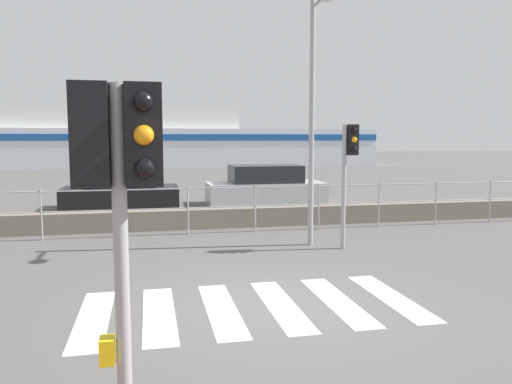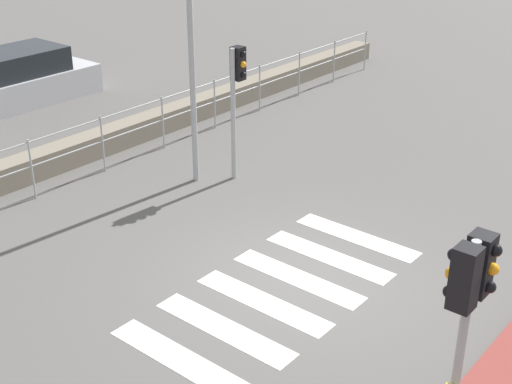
% 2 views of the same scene
% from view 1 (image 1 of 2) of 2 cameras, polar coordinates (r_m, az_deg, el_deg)
% --- Properties ---
extents(ground_plane, '(160.00, 160.00, 0.00)m').
position_cam_1_polar(ground_plane, '(7.68, 2.65, -12.81)').
color(ground_plane, '#565451').
extents(crosswalk, '(4.95, 2.40, 0.01)m').
position_cam_1_polar(crosswalk, '(7.59, -0.52, -13.01)').
color(crosswalk, silver).
rests_on(crosswalk, ground_plane).
extents(seawall, '(25.78, 0.55, 0.54)m').
position_cam_1_polar(seawall, '(14.07, -4.40, -2.95)').
color(seawall, slate).
rests_on(seawall, ground_plane).
extents(harbor_fence, '(23.24, 0.04, 1.26)m').
position_cam_1_polar(harbor_fence, '(13.13, -3.90, -1.16)').
color(harbor_fence, '#9EA0A3').
rests_on(harbor_fence, ground_plane).
extents(traffic_light_near, '(0.58, 0.41, 2.86)m').
position_cam_1_polar(traffic_light_near, '(3.44, -15.45, 1.53)').
color(traffic_light_near, '#9EA0A3').
rests_on(traffic_light_near, ground_plane).
extents(traffic_light_far, '(0.34, 0.32, 2.80)m').
position_cam_1_polar(traffic_light_far, '(11.35, 10.58, 3.85)').
color(traffic_light_far, '#9EA0A3').
rests_on(traffic_light_far, ground_plane).
extents(streetlamp, '(0.32, 1.20, 5.59)m').
position_cam_1_polar(streetlamp, '(11.45, 6.80, 11.20)').
color(streetlamp, '#9EA0A3').
rests_on(streetlamp, ground_plane).
extents(ferry_boat, '(36.05, 7.22, 6.89)m').
position_cam_1_polar(ferry_boat, '(44.98, -10.97, 5.65)').
color(ferry_boat, silver).
rests_on(ferry_boat, ground_plane).
extents(parked_car_black, '(4.07, 1.89, 1.36)m').
position_cam_1_polar(parked_car_black, '(18.67, -15.19, 0.06)').
color(parked_car_black, black).
rests_on(parked_car_black, ground_plane).
extents(parked_car_silver, '(4.45, 1.89, 1.47)m').
position_cam_1_polar(parked_car_silver, '(19.14, 1.07, 0.56)').
color(parked_car_silver, '#BCBCC1').
rests_on(parked_car_silver, ground_plane).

